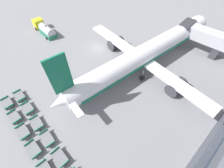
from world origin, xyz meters
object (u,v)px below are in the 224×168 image
Objects in this scene: baggage_dolly_row_near_col_d at (33,149)px; baggage_dolly_row_mid_a_col_c at (37,123)px; baggage_dolly_row_mid_a_col_e at (60,158)px; baggage_dolly_row_near_col_c at (23,132)px; baggage_dolly_row_mid_a_col_d at (47,139)px; airplane at (145,54)px; fuel_tanker_primary at (45,29)px; baggage_dolly_row_mid_a_col_a at (20,96)px; baggage_dolly_row_near_col_a at (7,103)px; baggage_dolly_row_mid_a_col_b at (28,108)px; baggage_dolly_row_near_col_b at (15,117)px.

baggage_dolly_row_near_col_d is 4.22m from baggage_dolly_row_mid_a_col_c.
baggage_dolly_row_near_col_d is at bearing -147.48° from baggage_dolly_row_mid_a_col_e.
baggage_dolly_row_near_col_c is 4.33m from baggage_dolly_row_mid_a_col_d.
fuel_tanker_primary is (-27.66, -10.22, -2.07)m from airplane.
airplane is at bearing 20.28° from fuel_tanker_primary.
fuel_tanker_primary reaches higher than baggage_dolly_row_mid_a_col_c.
baggage_dolly_row_mid_a_col_e is at bearing 0.74° from baggage_dolly_row_mid_a_col_a.
baggage_dolly_row_near_col_c is 1.00× the size of baggage_dolly_row_mid_a_col_d.
baggage_dolly_row_mid_a_col_c is at bearing 17.12° from baggage_dolly_row_near_col_a.
baggage_dolly_row_mid_a_col_e is at bearing -78.66° from airplane.
baggage_dolly_row_mid_a_col_b is 7.42m from baggage_dolly_row_mid_a_col_d.
baggage_dolly_row_near_col_b is 1.01× the size of baggage_dolly_row_near_col_c.
baggage_dolly_row_mid_a_col_d is at bearing -87.41° from airplane.
baggage_dolly_row_near_col_b is 3.58m from baggage_dolly_row_near_col_c.
baggage_dolly_row_near_col_a is at bearing -179.72° from baggage_dolly_row_near_col_c.
fuel_tanker_primary is 2.75× the size of baggage_dolly_row_near_col_b.
baggage_dolly_row_near_col_d is 1.00× the size of baggage_dolly_row_mid_a_col_c.
airplane is 24.71m from baggage_dolly_row_mid_a_col_c.
baggage_dolly_row_mid_a_col_c is at bearing -178.59° from baggage_dolly_row_mid_a_col_e.
baggage_dolly_row_mid_a_col_a is at bearing 163.12° from baggage_dolly_row_near_col_c.
airplane is at bearing 77.12° from baggage_dolly_row_near_col_b.
baggage_dolly_row_mid_a_col_b is at bearing -104.52° from airplane.
baggage_dolly_row_near_col_d and baggage_dolly_row_mid_a_col_d have the same top height.
baggage_dolly_row_near_col_c and baggage_dolly_row_mid_a_col_b have the same top height.
baggage_dolly_row_mid_a_col_a is at bearing -179.43° from baggage_dolly_row_mid_a_col_d.
baggage_dolly_row_mid_a_col_b and baggage_dolly_row_mid_a_col_e have the same top height.
baggage_dolly_row_near_col_b is at bearing -85.19° from baggage_dolly_row_mid_a_col_b.
baggage_dolly_row_mid_a_col_a and baggage_dolly_row_mid_a_col_d have the same top height.
baggage_dolly_row_mid_a_col_a is at bearing 91.32° from baggage_dolly_row_near_col_a.
baggage_dolly_row_near_col_b is at bearing -167.14° from baggage_dolly_row_mid_a_col_e.
baggage_dolly_row_near_col_c is at bearing -33.23° from fuel_tanker_primary.
airplane is 26.54m from baggage_dolly_row_mid_a_col_a.
baggage_dolly_row_mid_a_col_e is at bearing 1.26° from baggage_dolly_row_mid_a_col_d.
baggage_dolly_row_mid_a_col_e is (11.18, 0.14, 0.00)m from baggage_dolly_row_mid_a_col_b.
baggage_dolly_row_near_col_b is 11.26m from baggage_dolly_row_mid_a_col_e.
fuel_tanker_primary is at bearing 137.10° from baggage_dolly_row_near_col_a.
baggage_dolly_row_mid_a_col_d is at bearing 0.57° from baggage_dolly_row_mid_a_col_a.
baggage_dolly_row_near_col_a is 2.29m from baggage_dolly_row_mid_a_col_a.
airplane is at bearing 67.83° from baggage_dolly_row_mid_a_col_a.
baggage_dolly_row_mid_a_col_d is (1.10, -24.33, -2.85)m from airplane.
baggage_dolly_row_near_col_a is 1.00× the size of baggage_dolly_row_mid_a_col_b.
baggage_dolly_row_mid_a_col_b is 11.18m from baggage_dolly_row_mid_a_col_e.
fuel_tanker_primary is at bearing 146.77° from baggage_dolly_row_near_col_c.
fuel_tanker_primary reaches higher than baggage_dolly_row_mid_a_col_a.
baggage_dolly_row_near_col_d is 7.81m from baggage_dolly_row_mid_a_col_b.
baggage_dolly_row_mid_a_col_b is (-3.78, 2.31, 0.00)m from baggage_dolly_row_near_col_c.
baggage_dolly_row_mid_a_col_a and baggage_dolly_row_mid_a_col_e have the same top height.
fuel_tanker_primary is at bearing 156.68° from baggage_dolly_row_mid_a_col_e.
fuel_tanker_primary reaches higher than baggage_dolly_row_mid_a_col_d.
baggage_dolly_row_near_col_b is 1.01× the size of baggage_dolly_row_mid_a_col_b.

